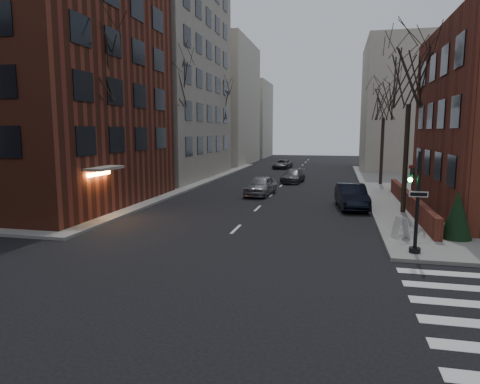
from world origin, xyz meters
name	(u,v)px	position (x,y,z in m)	size (l,w,h in m)	color
ground	(118,343)	(0.00, 0.00, 0.00)	(160.00, 160.00, 0.00)	black
sidewalk_far_left	(10,177)	(-29.00, 30.00, 0.07)	(44.00, 44.00, 0.15)	gray
building_left_brick	(22,68)	(-15.50, 16.50, 9.00)	(15.00, 15.00, 18.00)	maroon
building_left_tan	(126,43)	(-17.00, 34.00, 14.00)	(18.00, 18.00, 28.00)	#A19385
low_wall_right	(409,201)	(9.30, 19.00, 0.65)	(0.35, 16.00, 1.00)	maroon
building_distant_la	(205,104)	(-15.00, 55.00, 9.00)	(14.00, 16.00, 18.00)	#B3A998
building_distant_ra	(421,106)	(15.00, 50.00, 8.00)	(14.00, 14.00, 16.00)	#B3A998
building_distant_lb	(242,120)	(-13.00, 72.00, 7.00)	(10.00, 12.00, 14.00)	#B3A998
traffic_signal	(415,209)	(7.94, 8.99, 1.91)	(0.76, 0.44, 4.00)	black
tree_left_a	(93,68)	(-8.80, 14.00, 8.47)	(4.18, 4.18, 10.26)	#2D231C
tree_left_b	(172,83)	(-8.80, 26.00, 8.91)	(4.40, 4.40, 10.80)	#2D231C
tree_left_c	(218,104)	(-8.80, 40.00, 8.03)	(3.96, 3.96, 9.72)	#2D231C
tree_right_a	(410,76)	(8.80, 18.00, 8.03)	(3.96, 3.96, 9.72)	#2D231C
tree_right_b	(384,101)	(8.80, 32.00, 7.59)	(3.74, 3.74, 9.18)	#2D231C
streetlamp_near	(161,140)	(-8.20, 22.00, 4.24)	(0.36, 0.36, 6.28)	black
streetlamp_far	(227,137)	(-8.20, 42.00, 4.24)	(0.36, 0.36, 6.28)	black
parked_sedan	(352,196)	(5.87, 19.37, 0.78)	(1.65, 4.72, 1.56)	black
car_lane_silver	(261,186)	(-0.80, 23.61, 0.75)	(1.77, 4.39, 1.50)	gray
car_lane_gray	(293,176)	(0.80, 32.38, 0.62)	(1.75, 4.30, 1.25)	#444348
car_lane_far	(282,164)	(-2.17, 47.66, 0.59)	(1.94, 4.21, 1.17)	#44454A
sandwich_board	(401,228)	(7.78, 11.29, 0.64)	(0.43, 0.60, 0.97)	silver
evergreen_shrub	(457,214)	(10.17, 11.78, 1.25)	(1.32, 1.32, 2.20)	black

